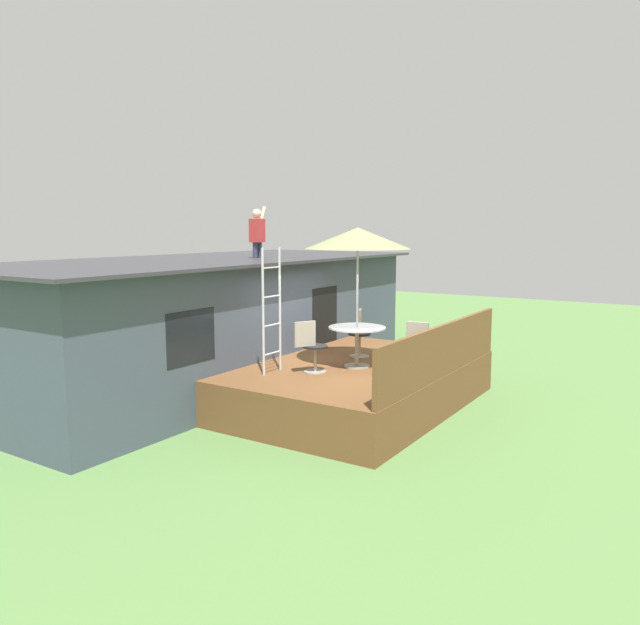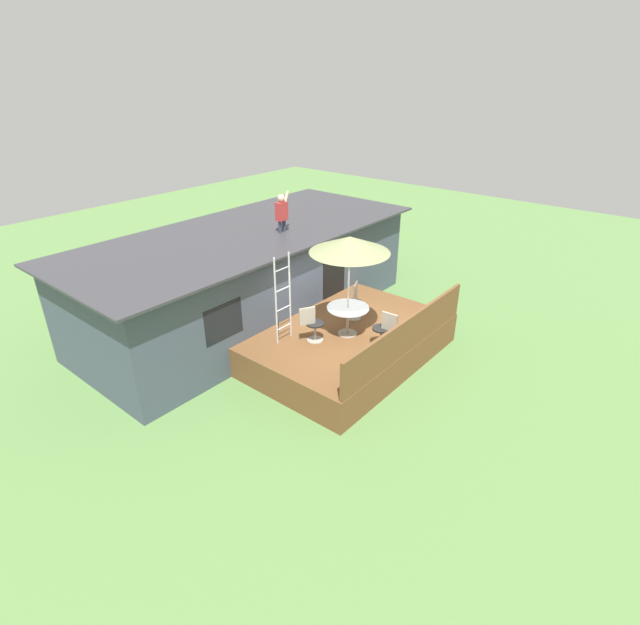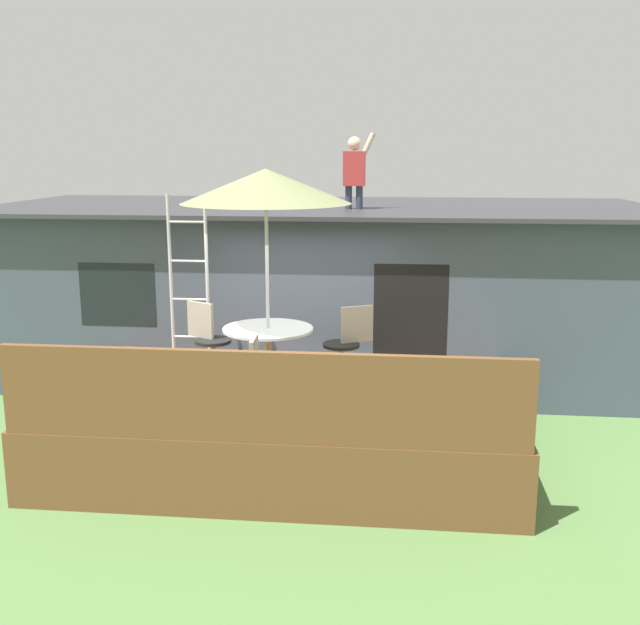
{
  "view_description": "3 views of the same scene",
  "coord_description": "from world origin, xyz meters",
  "px_view_note": "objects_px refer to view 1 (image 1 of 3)",
  "views": [
    {
      "loc": [
        -9.84,
        -5.52,
        3.31
      ],
      "look_at": [
        -0.34,
        0.58,
        1.77
      ],
      "focal_mm": 34.43,
      "sensor_mm": 36.0,
      "label": 1
    },
    {
      "loc": [
        -8.9,
        -6.46,
        6.74
      ],
      "look_at": [
        -0.54,
        0.48,
        1.33
      ],
      "focal_mm": 27.39,
      "sensor_mm": 36.0,
      "label": 2
    },
    {
      "loc": [
        1.27,
        -8.29,
        3.52
      ],
      "look_at": [
        0.26,
        1.17,
        1.45
      ],
      "focal_mm": 41.66,
      "sensor_mm": 36.0,
      "label": 3
    }
  ],
  "objects_px": {
    "patio_table": "(357,335)",
    "patio_chair_right": "(360,333)",
    "patio_chair_left": "(311,347)",
    "person_figure": "(257,230)",
    "patio_umbrella": "(358,238)",
    "step_ladder": "(272,311)",
    "patio_chair_near": "(410,348)"
  },
  "relations": [
    {
      "from": "patio_table",
      "to": "step_ladder",
      "type": "distance_m",
      "value": 1.67
    },
    {
      "from": "patio_table",
      "to": "patio_umbrella",
      "type": "height_order",
      "value": "patio_umbrella"
    },
    {
      "from": "patio_table",
      "to": "person_figure",
      "type": "xyz_separation_m",
      "value": [
        0.8,
        2.92,
        1.91
      ]
    },
    {
      "from": "step_ladder",
      "to": "patio_chair_left",
      "type": "xyz_separation_m",
      "value": [
        0.39,
        -0.57,
        -0.64
      ]
    },
    {
      "from": "patio_chair_left",
      "to": "step_ladder",
      "type": "bearing_deg",
      "value": 152.74
    },
    {
      "from": "patio_chair_left",
      "to": "patio_table",
      "type": "bearing_deg",
      "value": 0.0
    },
    {
      "from": "patio_table",
      "to": "patio_chair_right",
      "type": "xyz_separation_m",
      "value": [
        0.88,
        0.43,
        -0.13
      ]
    },
    {
      "from": "patio_table",
      "to": "patio_chair_right",
      "type": "relative_size",
      "value": 1.13
    },
    {
      "from": "person_figure",
      "to": "patio_chair_right",
      "type": "relative_size",
      "value": 1.21
    },
    {
      "from": "step_ladder",
      "to": "patio_chair_near",
      "type": "relative_size",
      "value": 2.39
    },
    {
      "from": "patio_chair_left",
      "to": "patio_chair_right",
      "type": "distance_m",
      "value": 1.7
    },
    {
      "from": "patio_table",
      "to": "patio_chair_near",
      "type": "height_order",
      "value": "patio_chair_near"
    },
    {
      "from": "step_ladder",
      "to": "person_figure",
      "type": "xyz_separation_m",
      "value": [
        2.01,
        1.89,
        1.4
      ]
    },
    {
      "from": "patio_table",
      "to": "person_figure",
      "type": "height_order",
      "value": "person_figure"
    },
    {
      "from": "patio_chair_right",
      "to": "patio_chair_near",
      "type": "xyz_separation_m",
      "value": [
        -0.82,
        -1.46,
        0.0
      ]
    },
    {
      "from": "patio_table",
      "to": "step_ladder",
      "type": "xyz_separation_m",
      "value": [
        -1.21,
        1.03,
        0.51
      ]
    },
    {
      "from": "patio_umbrella",
      "to": "patio_chair_left",
      "type": "distance_m",
      "value": 2.11
    },
    {
      "from": "patio_chair_near",
      "to": "step_ladder",
      "type": "bearing_deg",
      "value": 28.44
    },
    {
      "from": "patio_chair_near",
      "to": "patio_umbrella",
      "type": "bearing_deg",
      "value": 0.0
    },
    {
      "from": "patio_table",
      "to": "step_ladder",
      "type": "relative_size",
      "value": 0.47
    },
    {
      "from": "patio_umbrella",
      "to": "patio_chair_near",
      "type": "xyz_separation_m",
      "value": [
        0.06,
        -1.03,
        -1.89
      ]
    },
    {
      "from": "patio_umbrella",
      "to": "step_ladder",
      "type": "bearing_deg",
      "value": 139.66
    },
    {
      "from": "step_ladder",
      "to": "patio_chair_near",
      "type": "bearing_deg",
      "value": -58.37
    },
    {
      "from": "patio_chair_left",
      "to": "patio_chair_near",
      "type": "relative_size",
      "value": 1.0
    },
    {
      "from": "patio_chair_left",
      "to": "patio_chair_right",
      "type": "relative_size",
      "value": 1.0
    },
    {
      "from": "patio_umbrella",
      "to": "patio_chair_left",
      "type": "height_order",
      "value": "patio_umbrella"
    },
    {
      "from": "person_figure",
      "to": "step_ladder",
      "type": "bearing_deg",
      "value": -136.76
    },
    {
      "from": "step_ladder",
      "to": "patio_chair_right",
      "type": "bearing_deg",
      "value": -15.88
    },
    {
      "from": "patio_chair_left",
      "to": "patio_chair_near",
      "type": "bearing_deg",
      "value": -30.5
    },
    {
      "from": "patio_chair_left",
      "to": "patio_chair_right",
      "type": "height_order",
      "value": "same"
    },
    {
      "from": "patio_umbrella",
      "to": "person_figure",
      "type": "relative_size",
      "value": 2.29
    },
    {
      "from": "step_ladder",
      "to": "patio_table",
      "type": "bearing_deg",
      "value": -40.34
    }
  ]
}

